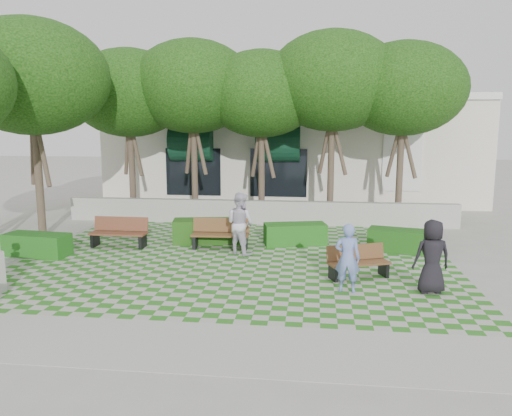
# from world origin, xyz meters

# --- Properties ---
(ground) EXTENTS (90.00, 90.00, 0.00)m
(ground) POSITION_xyz_m (0.00, 0.00, 0.00)
(ground) COLOR gray
(ground) RESTS_ON ground
(lawn) EXTENTS (12.00, 12.00, 0.00)m
(lawn) POSITION_xyz_m (0.00, 1.00, 0.01)
(lawn) COLOR #2B721E
(lawn) RESTS_ON ground
(sidewalk_south) EXTENTS (16.00, 2.00, 0.01)m
(sidewalk_south) POSITION_xyz_m (0.00, -4.70, 0.01)
(sidewalk_south) COLOR #9E9B93
(sidewalk_south) RESTS_ON ground
(sidewalk_west) EXTENTS (2.00, 12.00, 0.01)m
(sidewalk_west) POSITION_xyz_m (-7.20, 1.00, 0.01)
(sidewalk_west) COLOR #9E9B93
(sidewalk_west) RESTS_ON ground
(retaining_wall) EXTENTS (15.00, 0.36, 0.90)m
(retaining_wall) POSITION_xyz_m (0.00, 6.20, 0.45)
(retaining_wall) COLOR #9E9B93
(retaining_wall) RESTS_ON ground
(bench_east) EXTENTS (1.62, 1.05, 0.81)m
(bench_east) POSITION_xyz_m (3.29, -0.36, 0.39)
(bench_east) COLOR #55361D
(bench_east) RESTS_ON ground
(bench_mid) EXTENTS (1.78, 0.67, 0.92)m
(bench_mid) POSITION_xyz_m (-0.69, 2.19, 0.44)
(bench_mid) COLOR #56371D
(bench_mid) RESTS_ON ground
(bench_west) EXTENTS (1.76, 0.61, 0.92)m
(bench_west) POSITION_xyz_m (-3.87, 2.01, 0.44)
(bench_west) COLOR brown
(bench_west) RESTS_ON ground
(hedge_east) EXTENTS (2.08, 1.26, 0.68)m
(hedge_east) POSITION_xyz_m (4.80, 2.37, 0.34)
(hedge_east) COLOR #174713
(hedge_east) RESTS_ON ground
(hedge_midright) EXTENTS (2.07, 1.21, 0.68)m
(hedge_midright) POSITION_xyz_m (1.58, 2.93, 0.34)
(hedge_midright) COLOR #1A5216
(hedge_midright) RESTS_ON ground
(hedge_midleft) EXTENTS (2.30, 1.25, 0.76)m
(hedge_midleft) POSITION_xyz_m (-1.25, 2.89, 0.38)
(hedge_midleft) COLOR #1C4512
(hedge_midleft) RESTS_ON ground
(hedge_west) EXTENTS (1.95, 0.97, 0.66)m
(hedge_west) POSITION_xyz_m (-5.82, 0.65, 0.33)
(hedge_west) COLOR #185115
(hedge_west) RESTS_ON ground
(person_blue) EXTENTS (0.63, 0.47, 1.59)m
(person_blue) POSITION_xyz_m (2.95, -1.50, 0.80)
(person_blue) COLOR #677BBD
(person_blue) RESTS_ON ground
(person_dark) EXTENTS (0.91, 0.67, 1.69)m
(person_dark) POSITION_xyz_m (4.84, -1.33, 0.85)
(person_dark) COLOR black
(person_dark) RESTS_ON ground
(person_white) EXTENTS (1.12, 1.06, 1.84)m
(person_white) POSITION_xyz_m (0.02, 1.57, 0.92)
(person_white) COLOR silver
(person_white) RESTS_ON ground
(tree_row) EXTENTS (17.70, 13.40, 7.41)m
(tree_row) POSITION_xyz_m (-1.86, 5.95, 5.18)
(tree_row) COLOR #47382B
(tree_row) RESTS_ON ground
(building) EXTENTS (18.00, 8.92, 5.15)m
(building) POSITION_xyz_m (0.93, 14.08, 2.52)
(building) COLOR beige
(building) RESTS_ON ground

